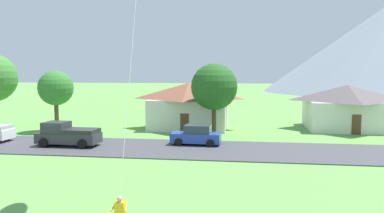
# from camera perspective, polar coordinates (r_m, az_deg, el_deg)

# --- Properties ---
(road_strip) EXTENTS (160.00, 7.74, 0.08)m
(road_strip) POSITION_cam_1_polar(r_m,az_deg,el_deg) (31.40, -0.58, -6.31)
(road_strip) COLOR #424247
(road_strip) RESTS_ON ground
(house_leftmost) EXTENTS (8.97, 6.51, 5.08)m
(house_leftmost) POSITION_cam_1_polar(r_m,az_deg,el_deg) (42.42, -0.46, 0.24)
(house_leftmost) COLOR silver
(house_leftmost) RESTS_ON ground
(house_left_center) EXTENTS (9.15, 8.41, 4.83)m
(house_left_center) POSITION_cam_1_polar(r_m,az_deg,el_deg) (45.51, 21.98, 0.04)
(house_left_center) COLOR silver
(house_left_center) RESTS_ON ground
(tree_near_left) EXTENTS (3.64, 3.64, 6.41)m
(tree_near_left) POSITION_cam_1_polar(r_m,az_deg,el_deg) (42.72, -19.55, 2.55)
(tree_near_left) COLOR brown
(tree_near_left) RESTS_ON ground
(tree_left_of_center) EXTENTS (4.55, 4.55, 7.10)m
(tree_left_of_center) POSITION_cam_1_polar(r_m,az_deg,el_deg) (37.53, 3.30, 2.90)
(tree_left_of_center) COLOR #4C3823
(tree_left_of_center) RESTS_ON ground
(parked_car_blue_mid_west) EXTENTS (4.27, 2.21, 1.68)m
(parked_car_blue_mid_west) POSITION_cam_1_polar(r_m,az_deg,el_deg) (32.95, 0.68, -4.30)
(parked_car_blue_mid_west) COLOR #2847A8
(parked_car_blue_mid_west) RESTS_ON road_strip
(pickup_truck_charcoal_west_side) EXTENTS (5.27, 2.47, 1.99)m
(pickup_truck_charcoal_west_side) POSITION_cam_1_polar(r_m,az_deg,el_deg) (34.10, -18.03, -3.91)
(pickup_truck_charcoal_west_side) COLOR #333338
(pickup_truck_charcoal_west_side) RESTS_ON road_strip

